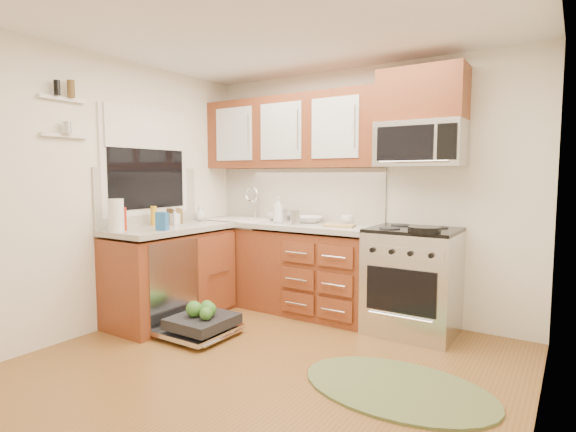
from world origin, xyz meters
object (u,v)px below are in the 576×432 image
Objects in this scene: microwave at (420,144)px; skillet at (424,230)px; cup at (348,220)px; sink at (243,231)px; bowl_b at (278,216)px; cutting_board at (339,226)px; dishwasher at (199,325)px; stock_pot at (283,215)px; range at (412,281)px; bowl_a at (309,219)px; upper_cabinets at (290,133)px; paper_towel_roll at (116,215)px; rug at (397,388)px.

skillet is at bearing -66.19° from microwave.
microwave reaches higher than cup.
bowl_b is (0.36, 0.18, 0.16)m from sink.
microwave is 1.06m from cutting_board.
sink is at bearing 109.20° from dishwasher.
cutting_board is at bearing -11.93° from stock_pot.
skillet reaches higher than sink.
dishwasher is (-1.54, -1.13, -0.38)m from range.
cup reaches higher than bowl_a.
bowl_a is at bearing 7.81° from sink.
bowl_a is (-1.13, -0.02, -0.74)m from microwave.
stock_pot is (-1.47, -0.01, -0.71)m from microwave.
skillet reaches higher than range.
dishwasher is at bearing -93.11° from stock_pot.
sink is 1.38m from dishwasher.
range is 3.28× the size of cutting_board.
bowl_b reaches higher than dishwasher.
upper_cabinets is at bearing 83.96° from dishwasher.
upper_cabinets is 2.93× the size of dishwasher.
range is 1.56m from stock_pot.
bowl_b is (-1.74, 0.42, -0.01)m from skillet.
dishwasher is at bearing -70.80° from sink.
cutting_board is 1.04× the size of bowl_a.
bowl_b is at bearing 170.88° from bowl_a.
range is at bearing 33.27° from paper_towel_roll.
cup is at bearing 6.36° from sink.
microwave is at bearing -0.52° from cup.
cutting_board is at bearing 131.98° from rug.
microwave is at bearing 101.96° from rug.
cutting_board is 0.89m from bowl_b.
bowl_a is (-1.30, 0.35, -0.02)m from skillet.
dishwasher is 3.33× the size of stock_pot.
dishwasher is (0.39, -1.12, -0.70)m from sink.
range is 1.53× the size of sink.
bowl_b is at bearing 178.18° from microwave.
stock_pot is 1.73m from paper_towel_roll.
stock_pot is 0.34m from bowl_a.
rug is at bearing -76.82° from range.
dishwasher is 1.60m from cutting_board.
rug is (1.81, -0.01, -0.09)m from dishwasher.
microwave is (1.41, -0.02, -0.18)m from upper_cabinets.
upper_cabinets is at bearing 63.22° from paper_towel_roll.
upper_cabinets reaches higher than sink.
microwave reaches higher than range.
stock_pot is 0.78m from cutting_board.
paper_towel_roll is at bearing -144.61° from microwave.
paper_towel_roll is at bearing -115.29° from stock_pot.
range is 3.41× the size of bowl_a.
dishwasher is 2.11m from skillet.
cutting_board is (1.22, -0.04, 0.14)m from sink.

